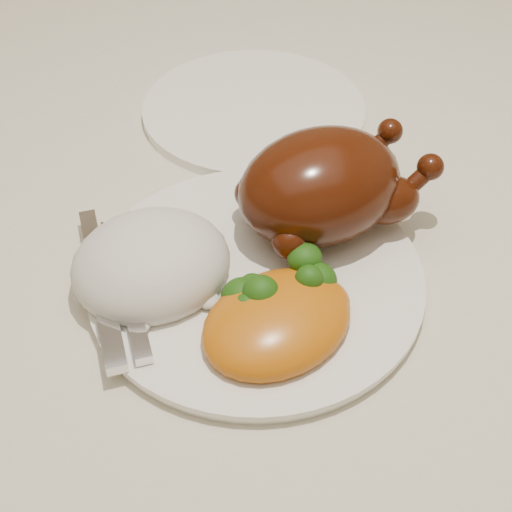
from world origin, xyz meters
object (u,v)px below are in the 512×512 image
object	(u,v)px
dinner_plate	(256,278)
roast_chicken	(324,185)
side_plate	(254,109)
dining_table	(145,242)

from	to	relation	value
dinner_plate	roast_chicken	xyz separation A→B (m)	(0.07, 0.04, 0.05)
side_plate	dining_table	bearing A→B (deg)	-157.85
dining_table	dinner_plate	xyz separation A→B (m)	(0.07, -0.19, 0.11)
dining_table	side_plate	size ratio (longest dim) A/B	6.65
dining_table	roast_chicken	world-z (taller)	roast_chicken
side_plate	roast_chicken	xyz separation A→B (m)	(0.00, -0.20, 0.05)
side_plate	roast_chicken	world-z (taller)	roast_chicken
dinner_plate	roast_chicken	bearing A→B (deg)	29.94
dining_table	roast_chicken	xyz separation A→B (m)	(0.14, -0.14, 0.16)
side_plate	roast_chicken	bearing A→B (deg)	-89.29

